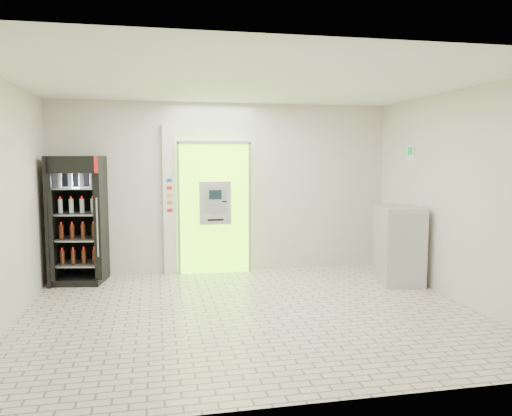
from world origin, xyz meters
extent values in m
plane|color=#C2B2A1|center=(0.00, 0.00, 0.00)|extent=(6.00, 6.00, 0.00)
plane|color=beige|center=(0.00, 2.50, 1.50)|extent=(6.00, 0.00, 6.00)
plane|color=beige|center=(0.00, -2.50, 1.50)|extent=(6.00, 0.00, 6.00)
plane|color=beige|center=(-3.00, 0.00, 1.50)|extent=(0.00, 5.00, 5.00)
plane|color=beige|center=(3.00, 0.00, 1.50)|extent=(0.00, 5.00, 5.00)
plane|color=white|center=(0.00, 0.00, 3.00)|extent=(6.00, 6.00, 0.00)
cube|color=#85F50F|center=(-0.20, 2.43, 1.15)|extent=(1.20, 0.12, 2.30)
cube|color=gray|center=(-0.20, 2.36, 2.30)|extent=(1.28, 0.04, 0.06)
cube|color=gray|center=(-0.83, 2.36, 1.15)|extent=(0.04, 0.04, 2.30)
cube|color=gray|center=(0.43, 2.36, 1.15)|extent=(0.04, 0.04, 2.30)
cube|color=black|center=(-0.10, 2.38, 0.50)|extent=(0.62, 0.01, 0.67)
cube|color=black|center=(-0.54, 2.38, 1.98)|extent=(0.22, 0.01, 0.18)
cube|color=#ACAEB4|center=(-0.20, 2.32, 1.25)|extent=(0.55, 0.12, 0.75)
cube|color=black|center=(-0.20, 2.25, 1.40)|extent=(0.22, 0.01, 0.16)
cube|color=gray|center=(-0.20, 2.25, 1.12)|extent=(0.16, 0.01, 0.12)
cube|color=black|center=(-0.04, 2.25, 1.28)|extent=(0.09, 0.01, 0.02)
cube|color=black|center=(-0.20, 2.25, 0.96)|extent=(0.28, 0.01, 0.03)
cube|color=silver|center=(-0.98, 2.45, 1.30)|extent=(0.22, 0.10, 2.60)
cube|color=#193FB2|center=(-0.98, 2.40, 1.65)|extent=(0.09, 0.01, 0.06)
cube|color=red|center=(-0.98, 2.40, 1.52)|extent=(0.09, 0.01, 0.06)
cube|color=yellow|center=(-0.98, 2.40, 1.39)|extent=(0.09, 0.01, 0.06)
cube|color=orange|center=(-0.98, 2.40, 1.26)|extent=(0.09, 0.01, 0.06)
cube|color=red|center=(-0.98, 2.40, 1.13)|extent=(0.09, 0.01, 0.06)
cube|color=black|center=(-2.46, 2.14, 1.03)|extent=(0.88, 0.82, 2.07)
cube|color=black|center=(-2.46, 2.46, 1.03)|extent=(0.77, 0.18, 2.07)
cube|color=#B60E09|center=(-2.46, 1.79, 1.93)|extent=(0.75, 0.13, 0.25)
cube|color=white|center=(-2.46, 1.78, 1.93)|extent=(0.43, 0.08, 0.07)
cube|color=black|center=(-2.46, 2.14, 0.05)|extent=(0.88, 0.82, 0.10)
cylinder|color=gray|center=(-2.12, 1.77, 0.95)|extent=(0.03, 0.03, 0.93)
cube|color=gray|center=(-2.46, 2.14, 0.31)|extent=(0.74, 0.70, 0.02)
cube|color=gray|center=(-2.46, 2.14, 0.72)|extent=(0.74, 0.70, 0.02)
cube|color=gray|center=(-2.46, 2.14, 1.14)|extent=(0.74, 0.70, 0.02)
cube|color=gray|center=(-2.46, 2.14, 1.55)|extent=(0.74, 0.70, 0.02)
cube|color=#ACAEB4|center=(2.68, 1.11, 0.63)|extent=(0.80, 1.05, 1.25)
cube|color=gray|center=(2.36, 1.11, 0.69)|extent=(0.18, 0.91, 0.01)
cube|color=white|center=(2.99, 1.40, 2.12)|extent=(0.02, 0.22, 0.26)
cube|color=#0D9734|center=(2.98, 1.40, 2.15)|extent=(0.00, 0.14, 0.14)
camera|label=1|loc=(-1.21, -6.32, 2.07)|focal=35.00mm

